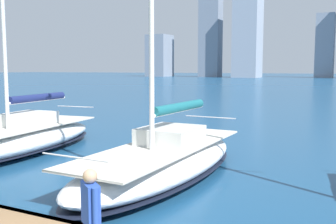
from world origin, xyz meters
name	(u,v)px	position (x,y,z in m)	size (l,w,h in m)	color
sailboat_teal	(163,160)	(0.19, -6.81, 0.63)	(3.16, 9.44, 10.69)	white
sailboat_navy	(21,138)	(7.52, -7.59, 0.64)	(3.93, 9.64, 10.34)	silver
person_blue_shirt	(91,211)	(-2.21, 0.08, 1.56)	(0.49, 0.40, 1.59)	gray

